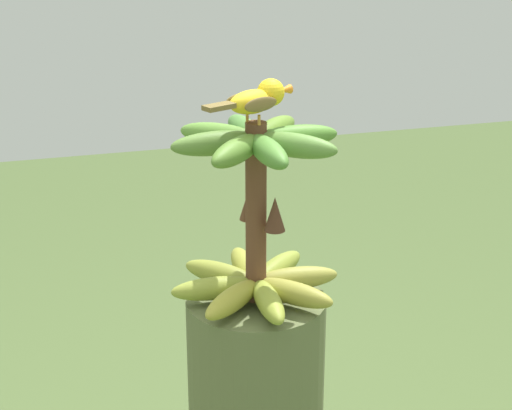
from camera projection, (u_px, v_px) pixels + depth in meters
banana_bunch at (256, 214)px, 1.47m from camera, size 0.31×0.31×0.32m
perched_bird at (258, 99)px, 1.40m from camera, size 0.17×0.09×0.07m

